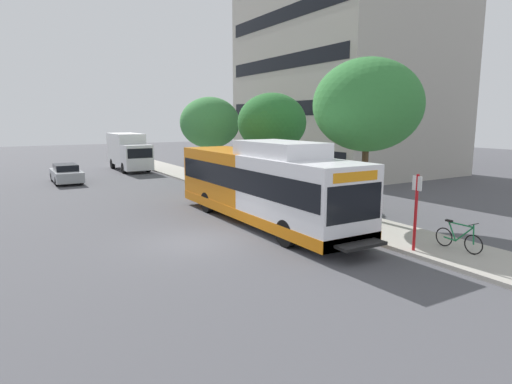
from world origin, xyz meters
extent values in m
plane|color=#4C4C51|center=(0.00, 8.00, 0.00)|extent=(120.00, 120.00, 0.00)
cube|color=#A8A399|center=(7.00, 6.00, 0.07)|extent=(3.00, 56.00, 0.14)
cube|color=white|center=(3.71, -1.58, 1.69)|extent=(2.54, 5.80, 2.73)
cube|color=orange|center=(3.71, 4.22, 1.69)|extent=(2.54, 5.80, 2.73)
cube|color=orange|center=(3.71, 1.32, 0.54)|extent=(2.57, 11.60, 0.44)
cube|color=black|center=(3.71, 1.32, 2.05)|extent=(2.58, 11.25, 0.96)
cube|color=black|center=(3.71, -4.44, 1.85)|extent=(2.34, 0.10, 1.24)
cube|color=orange|center=(3.71, -4.45, 2.72)|extent=(1.91, 0.08, 0.32)
cube|color=white|center=(3.71, -0.13, 3.35)|extent=(2.16, 4.06, 0.60)
cube|color=black|center=(3.71, -4.83, 0.55)|extent=(1.78, 0.60, 0.10)
cylinder|color=black|center=(2.58, -2.28, 0.50)|extent=(0.30, 1.00, 1.00)
cylinder|color=black|center=(4.84, -2.28, 0.50)|extent=(0.30, 1.00, 1.00)
cylinder|color=black|center=(2.58, 4.51, 0.50)|extent=(0.30, 1.00, 1.00)
cylinder|color=black|center=(4.84, 4.51, 0.50)|extent=(0.30, 1.00, 1.00)
cylinder|color=red|center=(5.80, -5.19, 1.44)|extent=(0.10, 0.10, 2.60)
cube|color=white|center=(5.78, -5.19, 2.44)|extent=(0.04, 0.36, 0.48)
torus|color=black|center=(7.11, -6.49, 0.47)|extent=(0.04, 0.66, 0.66)
torus|color=black|center=(7.11, -5.39, 0.47)|extent=(0.04, 0.66, 0.66)
cylinder|color=#19723F|center=(7.11, -6.14, 0.74)|extent=(0.05, 0.64, 0.64)
cylinder|color=#19723F|center=(7.11, -5.69, 0.74)|extent=(0.05, 0.34, 0.62)
cylinder|color=#19723F|center=(7.11, -5.99, 1.04)|extent=(0.05, 0.90, 0.05)
cylinder|color=#19723F|center=(7.11, -5.62, 0.46)|extent=(0.05, 0.45, 0.08)
cylinder|color=#19723F|center=(7.11, -6.47, 0.81)|extent=(0.05, 0.10, 0.67)
cylinder|color=black|center=(7.11, -6.44, 1.14)|extent=(0.52, 0.03, 0.03)
cube|color=black|center=(7.11, -5.54, 1.08)|extent=(0.12, 0.24, 0.06)
cylinder|color=#4C3823|center=(7.89, -0.68, 1.75)|extent=(0.28, 0.28, 3.22)
ellipsoid|color=#337A38|center=(7.89, -0.68, 5.14)|extent=(4.73, 4.73, 4.02)
cylinder|color=#4C3823|center=(7.91, 6.98, 1.48)|extent=(0.28, 0.28, 2.68)
ellipsoid|color=#286B2D|center=(7.91, 6.98, 4.33)|extent=(4.03, 4.03, 3.43)
cylinder|color=#4C3823|center=(7.77, 15.31, 1.36)|extent=(0.28, 0.28, 2.45)
ellipsoid|color=#3D8442|center=(7.77, 15.31, 4.26)|extent=(4.47, 4.47, 3.80)
cube|color=#93999E|center=(-1.98, 18.90, 0.55)|extent=(1.80, 4.50, 0.70)
cube|color=black|center=(-1.98, 19.00, 1.05)|extent=(1.48, 2.34, 0.56)
cylinder|color=black|center=(-2.78, 17.55, 0.32)|extent=(0.20, 0.64, 0.64)
cylinder|color=black|center=(-1.18, 17.55, 0.32)|extent=(0.20, 0.64, 0.64)
cylinder|color=black|center=(-2.78, 20.25, 0.32)|extent=(0.20, 0.64, 0.64)
cylinder|color=black|center=(-1.18, 20.25, 0.32)|extent=(0.20, 0.64, 0.64)
cube|color=silver|center=(3.95, 21.73, 1.35)|extent=(2.30, 2.00, 2.10)
cube|color=white|center=(3.95, 25.23, 1.90)|extent=(2.30, 5.00, 2.70)
cube|color=black|center=(3.95, 20.76, 1.75)|extent=(2.07, 0.08, 0.80)
cylinder|color=black|center=(2.92, 22.17, 0.46)|extent=(0.26, 0.92, 0.92)
cylinder|color=black|center=(4.98, 22.17, 0.46)|extent=(0.26, 0.92, 0.92)
cylinder|color=black|center=(2.92, 26.31, 0.46)|extent=(0.26, 0.92, 0.92)
cylinder|color=black|center=(4.98, 26.31, 0.46)|extent=(0.26, 0.92, 0.92)
cube|color=#ADA89E|center=(20.32, 14.68, 12.49)|extent=(13.02, 16.71, 24.97)
cube|color=black|center=(20.32, 14.68, 1.78)|extent=(13.08, 15.37, 1.10)
cube|color=black|center=(20.32, 14.68, 5.35)|extent=(13.08, 15.37, 1.10)
cube|color=black|center=(20.32, 14.68, 8.92)|extent=(13.08, 15.37, 1.10)
cube|color=black|center=(20.32, 14.68, 12.49)|extent=(13.08, 15.37, 1.10)
cylinder|color=#B7B7BC|center=(26.05, 32.11, 3.15)|extent=(1.10, 1.10, 6.29)
cylinder|color=#B7B7BC|center=(26.05, 32.11, 9.44)|extent=(0.91, 0.91, 6.29)
cylinder|color=#B7B7BC|center=(26.05, 32.11, 15.74)|extent=(0.72, 0.72, 6.29)
camera|label=1|loc=(-6.03, -14.60, 4.54)|focal=30.35mm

